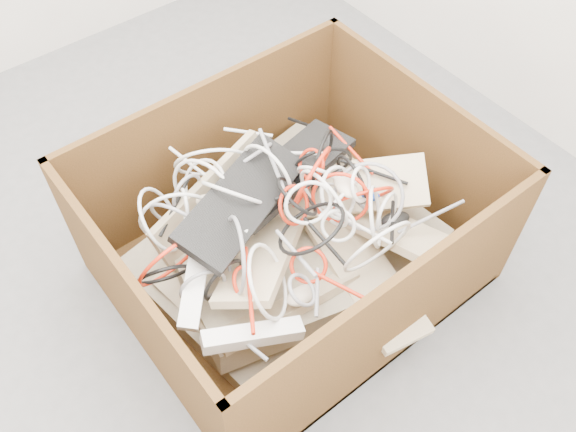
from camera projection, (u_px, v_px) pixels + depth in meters
ground at (207, 261)px, 2.25m from camera, size 3.00×3.00×0.00m
cardboard_box at (288, 250)px, 2.11m from camera, size 1.15×0.96×0.57m
keyboard_pile at (295, 223)px, 2.00m from camera, size 0.97×0.85×0.40m
mice_scatter at (291, 222)px, 1.94m from camera, size 0.64×0.48×0.22m
power_strip_left at (196, 275)px, 1.78m from camera, size 0.26×0.27×0.13m
power_strip_right at (253, 335)px, 1.70m from camera, size 0.29×0.16×0.10m
vga_plug at (370, 195)px, 2.00m from camera, size 0.05×0.05×0.03m
cable_tangle at (274, 209)px, 1.88m from camera, size 1.01×0.83×0.41m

